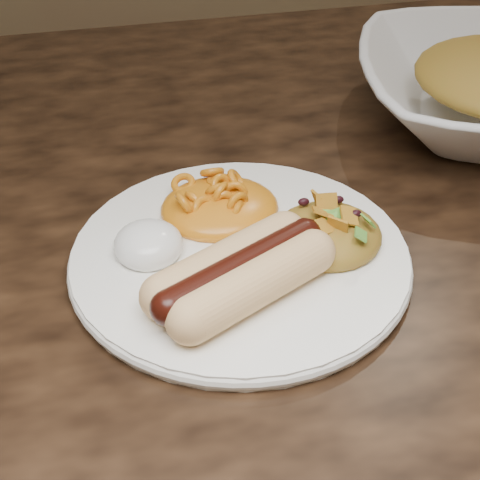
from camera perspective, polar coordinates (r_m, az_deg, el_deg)
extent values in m
cube|color=#3C2615|center=(0.61, -8.56, -0.99)|extent=(1.60, 0.90, 0.04)
cylinder|color=white|center=(0.56, 0.00, -1.36)|extent=(0.27, 0.27, 0.01)
cylinder|color=#F2B379|center=(0.49, 0.48, -3.78)|extent=(0.11, 0.08, 0.03)
cylinder|color=#F2B379|center=(0.52, -0.33, -1.51)|extent=(0.11, 0.08, 0.03)
cylinder|color=#340C06|center=(0.50, 0.06, -2.26)|extent=(0.12, 0.08, 0.02)
ellipsoid|color=orange|center=(0.58, -1.61, 3.63)|extent=(0.12, 0.11, 0.04)
ellipsoid|color=white|center=(0.54, -7.19, 0.29)|extent=(0.06, 0.06, 0.03)
ellipsoid|color=#B7461C|center=(0.56, 6.77, 0.71)|extent=(0.08, 0.08, 0.03)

